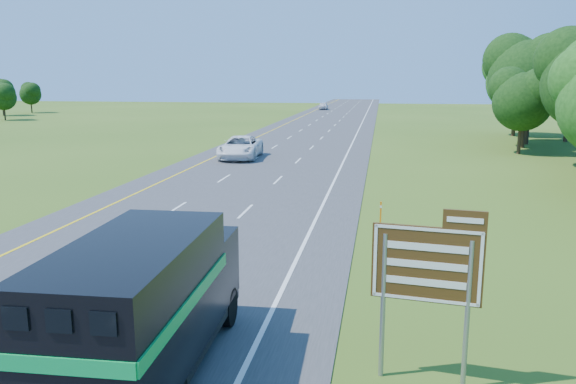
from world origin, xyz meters
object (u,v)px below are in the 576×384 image
horse_truck (147,305)px  far_car (323,106)px  white_suv (241,147)px  exit_sign (428,272)px

horse_truck → far_car: horse_truck is taller
horse_truck → white_suv: horse_truck is taller
far_car → exit_sign: bearing=-84.9°
far_car → exit_sign: size_ratio=1.17×
white_suv → far_car: 76.69m
white_suv → exit_sign: exit_sign is taller
exit_sign → horse_truck: bearing=-162.2°
horse_truck → exit_sign: exit_sign is taller
horse_truck → exit_sign: 6.02m
horse_truck → exit_sign: (5.88, 1.05, 0.72)m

